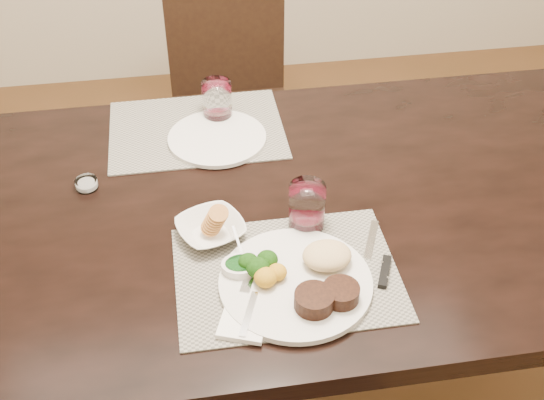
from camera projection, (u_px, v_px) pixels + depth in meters
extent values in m
plane|color=#4E3419|center=(271.00, 392.00, 2.07)|extent=(4.50, 4.50, 0.00)
cube|color=black|center=(271.00, 212.00, 1.61)|extent=(2.00, 1.00, 0.05)
cube|color=black|center=(523.00, 187.00, 2.28)|extent=(0.08, 0.08, 0.70)
cube|color=black|center=(234.00, 121.00, 2.44)|extent=(0.42, 0.42, 0.04)
cube|color=black|center=(192.00, 206.00, 2.42)|extent=(0.04, 0.04, 0.41)
cube|color=black|center=(291.00, 196.00, 2.47)|extent=(0.04, 0.04, 0.41)
cube|color=black|center=(186.00, 148.00, 2.70)|extent=(0.04, 0.04, 0.41)
cube|color=black|center=(275.00, 140.00, 2.74)|extent=(0.04, 0.04, 0.41)
cube|color=black|center=(225.00, 34.00, 2.43)|extent=(0.42, 0.04, 0.45)
cube|color=gray|center=(287.00, 274.00, 1.41)|extent=(0.46, 0.34, 0.00)
cube|color=gray|center=(197.00, 129.00, 1.82)|extent=(0.46, 0.34, 0.00)
cylinder|color=silver|center=(296.00, 283.00, 1.38)|extent=(0.31, 0.31, 0.01)
cylinder|color=black|center=(314.00, 300.00, 1.31)|extent=(0.08, 0.08, 0.03)
cylinder|color=black|center=(341.00, 293.00, 1.33)|extent=(0.07, 0.07, 0.03)
ellipsoid|color=tan|center=(327.00, 255.00, 1.40)|extent=(0.10, 0.09, 0.04)
ellipsoid|color=#17450D|center=(258.00, 268.00, 1.38)|extent=(0.05, 0.05, 0.04)
ellipsoid|color=#BB7E17|center=(266.00, 277.00, 1.36)|extent=(0.05, 0.05, 0.04)
cube|color=white|center=(248.00, 309.00, 1.33)|extent=(0.14, 0.18, 0.01)
cube|color=silver|center=(249.00, 313.00, 1.31)|extent=(0.05, 0.11, 0.00)
cube|color=silver|center=(247.00, 285.00, 1.37)|extent=(0.03, 0.05, 0.00)
cube|color=silver|center=(371.00, 239.00, 1.49)|extent=(0.06, 0.12, 0.00)
cube|color=black|center=(385.00, 272.00, 1.41)|extent=(0.05, 0.09, 0.01)
imported|color=silver|center=(211.00, 229.00, 1.49)|extent=(0.18, 0.18, 0.03)
cylinder|color=#A46833|center=(210.00, 221.00, 1.47)|extent=(0.04, 0.05, 0.04)
cylinder|color=silver|center=(241.00, 268.00, 1.40)|extent=(0.08, 0.08, 0.03)
cylinder|color=#0C350E|center=(241.00, 265.00, 1.39)|extent=(0.06, 0.06, 0.01)
cube|color=silver|center=(237.00, 240.00, 1.42)|extent=(0.01, 0.05, 0.04)
cylinder|color=silver|center=(307.00, 206.00, 1.49)|extent=(0.08, 0.08, 0.11)
cylinder|color=#39050F|center=(306.00, 220.00, 1.52)|extent=(0.07, 0.07, 0.03)
cylinder|color=silver|center=(217.00, 138.00, 1.78)|extent=(0.26, 0.26, 0.01)
cylinder|color=silver|center=(217.00, 100.00, 1.83)|extent=(0.08, 0.08, 0.11)
cylinder|color=#39050F|center=(218.00, 113.00, 1.86)|extent=(0.07, 0.07, 0.03)
cylinder|color=silver|center=(87.00, 184.00, 1.63)|extent=(0.05, 0.05, 0.02)
cylinder|color=white|center=(87.00, 186.00, 1.63)|extent=(0.04, 0.04, 0.01)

